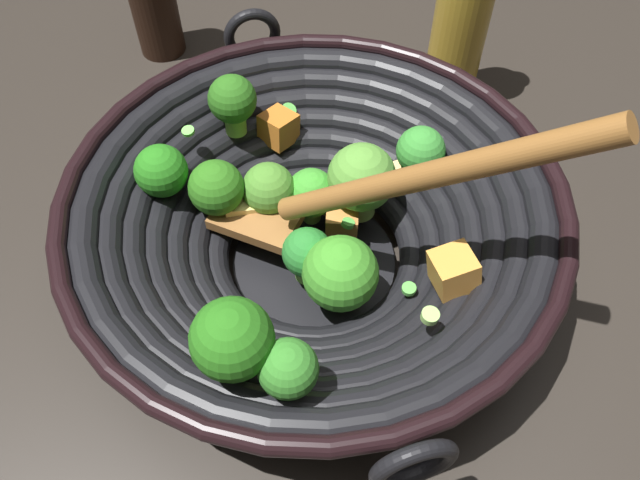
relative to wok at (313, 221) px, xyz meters
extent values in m
plane|color=#28231E|center=(0.00, 0.00, -0.06)|extent=(4.00, 4.00, 0.00)
cylinder|color=black|center=(0.00, 0.00, -0.06)|extent=(0.14, 0.14, 0.01)
torus|color=black|center=(0.00, 0.00, -0.04)|extent=(0.19, 0.19, 0.02)
torus|color=black|center=(0.00, 0.00, -0.03)|extent=(0.22, 0.22, 0.02)
torus|color=black|center=(0.00, 0.00, -0.02)|extent=(0.25, 0.25, 0.02)
torus|color=black|center=(0.00, 0.00, -0.01)|extent=(0.28, 0.28, 0.02)
torus|color=black|center=(0.00, 0.00, 0.00)|extent=(0.31, 0.31, 0.02)
torus|color=black|center=(0.00, 0.00, 0.01)|extent=(0.34, 0.34, 0.02)
torus|color=black|center=(0.00, 0.00, 0.02)|extent=(0.37, 0.37, 0.02)
torus|color=black|center=(0.00, 0.00, 0.03)|extent=(0.39, 0.39, 0.01)
torus|color=black|center=(-0.05, 0.20, 0.03)|extent=(0.05, 0.02, 0.05)
torus|color=black|center=(0.05, -0.20, 0.03)|extent=(0.05, 0.02, 0.05)
cylinder|color=#68B446|center=(-0.12, 0.04, -0.01)|extent=(0.02, 0.02, 0.01)
sphere|color=#237419|center=(-0.12, 0.04, 0.02)|extent=(0.04, 0.04, 0.04)
cylinder|color=#69AD3C|center=(-0.01, -0.02, -0.04)|extent=(0.02, 0.02, 0.02)
sphere|color=#26762B|center=(-0.01, -0.02, -0.01)|extent=(0.04, 0.04, 0.04)
cylinder|color=#78BA45|center=(0.00, 0.04, -0.04)|extent=(0.02, 0.02, 0.02)
sphere|color=#3B932B|center=(0.00, 0.04, -0.01)|extent=(0.04, 0.04, 0.04)
cylinder|color=#84C445|center=(-0.06, 0.11, 0.01)|extent=(0.02, 0.02, 0.02)
sphere|color=#276118|center=(-0.06, 0.11, 0.03)|extent=(0.04, 0.04, 0.04)
cylinder|color=#569F47|center=(-0.05, -0.13, 0.02)|extent=(0.03, 0.02, 0.02)
sphere|color=#246A17|center=(-0.05, -0.13, 0.05)|extent=(0.05, 0.05, 0.05)
cylinder|color=#56903B|center=(-0.08, 0.03, -0.02)|extent=(0.03, 0.03, 0.02)
sphere|color=#2B6B19|center=(-0.08, 0.03, 0.00)|extent=(0.05, 0.05, 0.05)
cylinder|color=#63953D|center=(0.09, 0.06, -0.01)|extent=(0.02, 0.02, 0.02)
sphere|color=#368A31|center=(0.09, 0.06, 0.01)|extent=(0.04, 0.04, 0.04)
cylinder|color=#68A44D|center=(0.02, -0.04, -0.04)|extent=(0.03, 0.03, 0.02)
sphere|color=#3C8E27|center=(0.02, -0.04, -0.01)|extent=(0.06, 0.06, 0.06)
cylinder|color=#81C154|center=(-0.02, -0.14, 0.02)|extent=(0.02, 0.02, 0.02)
sphere|color=#317A26|center=(-0.02, -0.14, 0.04)|extent=(0.04, 0.04, 0.04)
cylinder|color=#669C49|center=(-0.03, 0.04, -0.03)|extent=(0.02, 0.02, 0.02)
sphere|color=#48822B|center=(-0.03, 0.04, -0.01)|extent=(0.04, 0.04, 0.04)
cylinder|color=#83B34A|center=(0.04, 0.04, -0.03)|extent=(0.03, 0.03, 0.02)
sphere|color=#559436|center=(0.04, 0.04, 0.01)|extent=(0.06, 0.06, 0.06)
cube|color=#C58838|center=(0.02, 0.05, -0.03)|extent=(0.03, 0.03, 0.02)
cube|color=#EBBF72|center=(0.08, 0.06, -0.02)|extent=(0.03, 0.03, 0.02)
cube|color=#E9C268|center=(-0.06, 0.03, -0.02)|extent=(0.03, 0.03, 0.03)
cube|color=#C46B23|center=(-0.03, 0.11, 0.00)|extent=(0.04, 0.04, 0.03)
cube|color=gold|center=(0.10, -0.06, 0.01)|extent=(0.04, 0.04, 0.04)
cube|color=#C97A3B|center=(0.03, 0.02, -0.03)|extent=(0.03, 0.03, 0.03)
cylinder|color=#56B247|center=(0.03, 0.01, -0.02)|extent=(0.02, 0.02, 0.01)
cylinder|color=#99D166|center=(-0.12, 0.04, 0.01)|extent=(0.02, 0.02, 0.01)
cylinder|color=#56B247|center=(-0.02, 0.12, 0.00)|extent=(0.02, 0.02, 0.01)
cylinder|color=#6BC651|center=(0.12, 0.04, 0.01)|extent=(0.01, 0.01, 0.01)
cylinder|color=#99D166|center=(-0.02, 0.06, -0.03)|extent=(0.02, 0.02, 0.01)
cylinder|color=#56B247|center=(0.07, -0.06, -0.02)|extent=(0.02, 0.02, 0.00)
cylinder|color=#99D166|center=(0.07, -0.10, 0.02)|extent=(0.02, 0.02, 0.01)
cylinder|color=#6BC651|center=(-0.10, 0.08, 0.02)|extent=(0.02, 0.02, 0.00)
cube|color=brown|center=(-0.04, 0.02, -0.02)|extent=(0.08, 0.08, 0.01)
cylinder|color=brown|center=(0.07, -0.03, 0.08)|extent=(0.20, 0.11, 0.18)
cylinder|color=gold|center=(0.15, 0.21, 0.03)|extent=(0.05, 0.05, 0.18)
camera|label=1|loc=(-0.01, -0.31, 0.39)|focal=35.81mm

